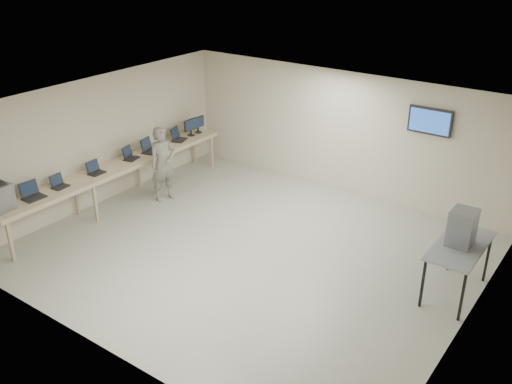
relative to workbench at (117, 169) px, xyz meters
The scene contains 13 objects.
room 3.67m from the workbench, ahead, with size 8.01×7.01×2.81m.
workbench is the anchor object (origin of this frame).
laptop_0 2.07m from the workbench, 91.61° to the right, with size 0.34×0.41×0.31m.
laptop_1 1.45m from the workbench, 92.68° to the right, with size 0.29×0.34×0.25m.
laptop_2 0.57m from the workbench, 94.52° to the right, with size 0.28×0.34×0.26m.
laptop_3 0.48m from the workbench, 99.32° to the left, with size 0.36×0.40×0.27m.
laptop_4 1.03m from the workbench, 92.81° to the left, with size 0.40×0.44×0.31m.
laptop_5 2.01m from the workbench, 91.59° to the left, with size 0.42×0.45×0.30m.
monitor_near 2.47m from the workbench, 90.26° to the left, with size 0.19×0.43×0.43m.
monitor_far 2.73m from the workbench, 90.24° to the left, with size 0.18×0.41×0.41m.
soldier 1.00m from the workbench, 47.73° to the left, with size 0.62×0.41×1.70m, color #5B6151.
side_table 7.24m from the workbench, ahead, with size 0.73×1.56×0.93m.
storage_bins 7.23m from the workbench, ahead, with size 0.38×0.43×0.61m.
Camera 1 is at (5.58, -7.57, 5.55)m, focal length 40.00 mm.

